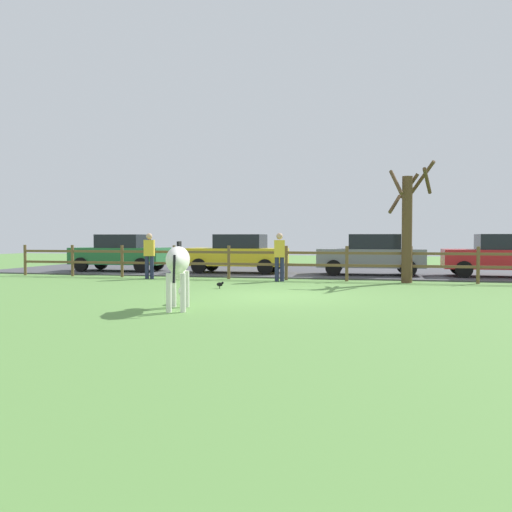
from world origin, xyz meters
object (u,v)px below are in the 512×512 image
object	(u,v)px
parked_car_grey	(371,254)
zebra	(178,265)
parked_car_yellow	(238,253)
parked_car_red	(502,255)
crow_on_grass	(220,284)
visitor_left_of_tree	(279,255)
bare_tree	(408,222)
parked_car_green	(121,252)
visitor_right_of_tree	(149,254)

from	to	relation	value
parked_car_grey	zebra	bearing A→B (deg)	-109.53
parked_car_yellow	parked_car_red	size ratio (longest dim) A/B	1.00
crow_on_grass	visitor_left_of_tree	world-z (taller)	visitor_left_of_tree
bare_tree	parked_car_grey	size ratio (longest dim) A/B	0.98
zebra	bare_tree	bearing A→B (deg)	57.35
parked_car_red	parked_car_yellow	bearing A→B (deg)	-179.90
parked_car_grey	parked_car_red	xyz separation A→B (m)	(4.65, 0.02, 0.00)
bare_tree	parked_car_grey	xyz separation A→B (m)	(-1.22, 2.79, -1.15)
bare_tree	zebra	distance (m)	9.22
zebra	parked_car_red	size ratio (longest dim) A/B	0.47
crow_on_grass	visitor_left_of_tree	xyz separation A→B (m)	(1.22, 2.85, 0.78)
parked_car_red	zebra	bearing A→B (deg)	-128.52
zebra	parked_car_green	distance (m)	12.44
parked_car_green	visitor_right_of_tree	size ratio (longest dim) A/B	2.46
parked_car_red	parked_car_grey	bearing A→B (deg)	-179.74
bare_tree	zebra	bearing A→B (deg)	-122.65
parked_car_yellow	visitor_right_of_tree	size ratio (longest dim) A/B	2.44
parked_car_green	parked_car_red	xyz separation A→B (m)	(15.14, 0.08, 0.00)
visitor_left_of_tree	visitor_right_of_tree	xyz separation A→B (m)	(-4.76, 0.03, 0.00)
bare_tree	parked_car_green	xyz separation A→B (m)	(-11.71, 2.73, -1.15)
zebra	parked_car_red	xyz separation A→B (m)	(8.38, 10.52, -0.08)
parked_car_grey	parked_car_yellow	bearing A→B (deg)	179.96
zebra	parked_car_red	bearing A→B (deg)	51.48
crow_on_grass	parked_car_grey	size ratio (longest dim) A/B	0.05
bare_tree	visitor_left_of_tree	size ratio (longest dim) A/B	2.42
bare_tree	visitor_right_of_tree	world-z (taller)	bare_tree
parked_car_green	visitor_left_of_tree	xyz separation A→B (m)	(7.52, -3.17, 0.06)
zebra	parked_car_green	xyz separation A→B (m)	(-6.76, 10.44, -0.08)
parked_car_red	visitor_right_of_tree	world-z (taller)	visitor_right_of_tree
zebra	crow_on_grass	bearing A→B (deg)	95.97
crow_on_grass	visitor_left_of_tree	size ratio (longest dim) A/B	0.13
zebra	visitor_right_of_tree	xyz separation A→B (m)	(-4.01, 7.30, -0.02)
parked_car_yellow	visitor_right_of_tree	world-z (taller)	visitor_right_of_tree
parked_car_yellow	parked_car_red	bearing A→B (deg)	0.10
bare_tree	parked_car_green	bearing A→B (deg)	166.88
zebra	parked_car_red	world-z (taller)	parked_car_red
parked_car_green	visitor_left_of_tree	world-z (taller)	visitor_left_of_tree
parked_car_grey	visitor_right_of_tree	size ratio (longest dim) A/B	2.48
crow_on_grass	parked_car_green	xyz separation A→B (m)	(-6.30, 6.02, 0.72)
zebra	parked_car_green	bearing A→B (deg)	122.93
zebra	parked_car_red	distance (m)	13.45
crow_on_grass	parked_car_yellow	bearing A→B (deg)	100.38
crow_on_grass	parked_car_yellow	size ratio (longest dim) A/B	0.05
bare_tree	visitor_left_of_tree	xyz separation A→B (m)	(-4.18, -0.44, -1.09)
zebra	crow_on_grass	xyz separation A→B (m)	(-0.46, 4.42, -0.80)
parked_car_green	parked_car_yellow	world-z (taller)	same
bare_tree	parked_car_yellow	size ratio (longest dim) A/B	0.99
visitor_left_of_tree	zebra	bearing A→B (deg)	-95.96
parked_car_red	visitor_left_of_tree	size ratio (longest dim) A/B	2.45
parked_car_red	crow_on_grass	bearing A→B (deg)	-145.38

